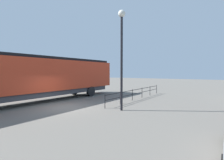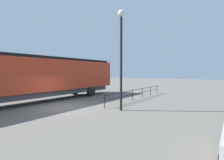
# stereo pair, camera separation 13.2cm
# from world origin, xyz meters

# --- Properties ---
(ground_plane) EXTENTS (120.00, 120.00, 0.00)m
(ground_plane) POSITION_xyz_m (0.00, 0.00, 0.00)
(ground_plane) COLOR #666059
(locomotive) EXTENTS (2.84, 18.85, 3.98)m
(locomotive) POSITION_xyz_m (-3.56, 0.10, 2.25)
(locomotive) COLOR red
(locomotive) RESTS_ON ground_plane
(lamp_post) EXTENTS (0.48, 0.48, 6.79)m
(lamp_post) POSITION_xyz_m (4.13, 1.43, 4.57)
(lamp_post) COLOR black
(lamp_post) RESTS_ON ground_plane
(platform_fence) EXTENTS (0.05, 10.71, 1.02)m
(platform_fence) POSITION_xyz_m (2.79, 6.67, 0.68)
(platform_fence) COLOR black
(platform_fence) RESTS_ON ground_plane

